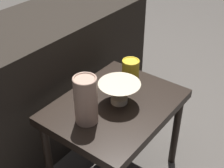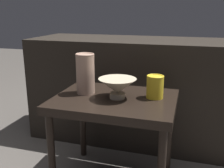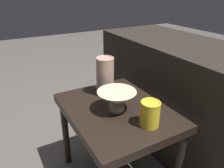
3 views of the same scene
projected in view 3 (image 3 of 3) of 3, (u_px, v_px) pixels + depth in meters
name	position (u px, v px, depth m)	size (l,w,h in m)	color
table	(116.00, 119.00, 1.07)	(0.59, 0.45, 0.46)	black
couch_backdrop	(193.00, 102.00, 1.34)	(1.42, 0.50, 0.69)	black
bowl	(117.00, 99.00, 1.01)	(0.18, 0.18, 0.10)	#C1B293
vase_textured_left	(105.00, 76.00, 1.14)	(0.09, 0.09, 0.20)	tan
vase_colorful_right	(150.00, 113.00, 0.90)	(0.08, 0.08, 0.11)	gold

